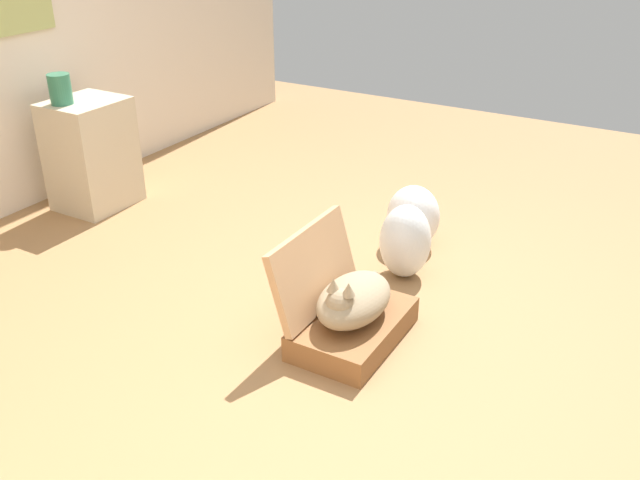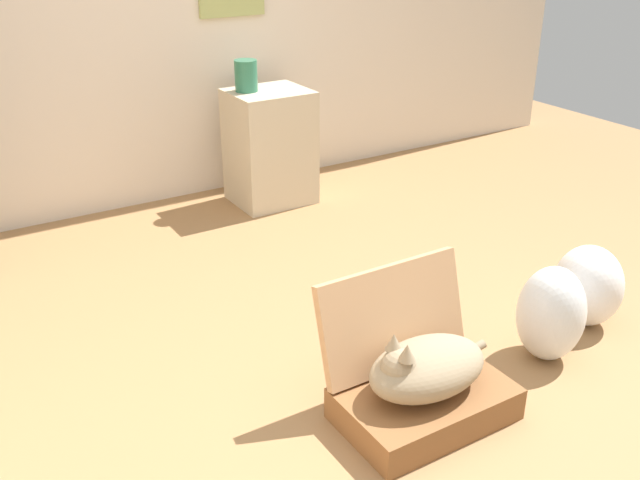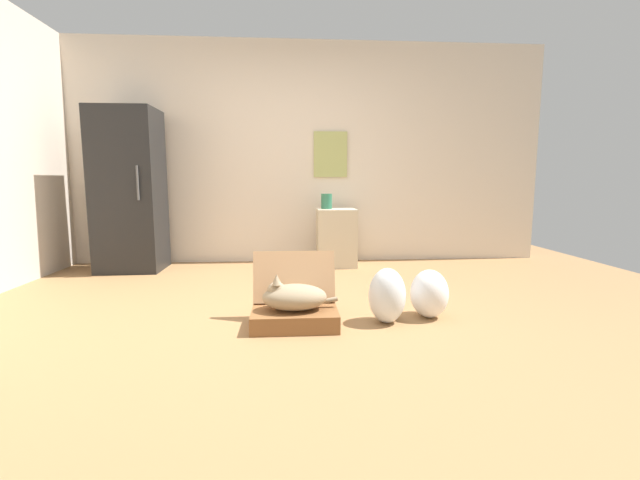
{
  "view_description": "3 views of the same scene",
  "coord_description": "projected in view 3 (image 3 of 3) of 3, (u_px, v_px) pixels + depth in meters",
  "views": [
    {
      "loc": [
        -2.1,
        -1.35,
        1.77
      ],
      "look_at": [
        0.22,
        -0.01,
        0.41
      ],
      "focal_mm": 39.19,
      "sensor_mm": 36.0,
      "label": 1
    },
    {
      "loc": [
        -1.18,
        -1.71,
        1.59
      ],
      "look_at": [
        0.1,
        0.37,
        0.46
      ],
      "focal_mm": 40.35,
      "sensor_mm": 36.0,
      "label": 2
    },
    {
      "loc": [
        0.13,
        -3.0,
        0.98
      ],
      "look_at": [
        0.37,
        0.28,
        0.52
      ],
      "focal_mm": 24.06,
      "sensor_mm": 36.0,
      "label": 3
    }
  ],
  "objects": [
    {
      "name": "refrigerator",
      "position": [
        129.0,
        191.0,
        4.64
      ],
      "size": [
        0.66,
        0.61,
        1.74
      ],
      "color": "black",
      "rests_on": "ground"
    },
    {
      "name": "plastic_bag_white",
      "position": [
        387.0,
        296.0,
        2.96
      ],
      "size": [
        0.26,
        0.26,
        0.38
      ],
      "primitive_type": "ellipsoid",
      "color": "silver",
      "rests_on": "ground"
    },
    {
      "name": "side_table",
      "position": [
        336.0,
        238.0,
        4.92
      ],
      "size": [
        0.44,
        0.38,
        0.66
      ],
      "primitive_type": "cube",
      "color": "beige",
      "rests_on": "ground"
    },
    {
      "name": "suitcase_lid",
      "position": [
        294.0,
        277.0,
        3.05
      ],
      "size": [
        0.58,
        0.14,
        0.36
      ],
      "primitive_type": "cube",
      "rotation": [
        1.29,
        0.0,
        0.0
      ],
      "color": "tan",
      "rests_on": "suitcase_base"
    },
    {
      "name": "plastic_bag_clear",
      "position": [
        429.0,
        294.0,
        3.08
      ],
      "size": [
        0.27,
        0.29,
        0.35
      ],
      "primitive_type": "ellipsoid",
      "color": "white",
      "rests_on": "ground"
    },
    {
      "name": "wall_back",
      "position": [
        278.0,
        154.0,
        5.14
      ],
      "size": [
        6.4,
        0.15,
        2.6
      ],
      "color": "beige",
      "rests_on": "ground"
    },
    {
      "name": "suitcase_base",
      "position": [
        295.0,
        318.0,
        2.89
      ],
      "size": [
        0.58,
        0.37,
        0.12
      ],
      "primitive_type": "cube",
      "color": "brown",
      "rests_on": "ground"
    },
    {
      "name": "cat",
      "position": [
        293.0,
        296.0,
        2.87
      ],
      "size": [
        0.51,
        0.28,
        0.24
      ],
      "color": "#998466",
      "rests_on": "suitcase_base"
    },
    {
      "name": "ground_plane",
      "position": [
        272.0,
        318.0,
        3.09
      ],
      "size": [
        7.68,
        7.68,
        0.0
      ],
      "primitive_type": "plane",
      "color": "#9E7247",
      "rests_on": "ground"
    },
    {
      "name": "vase_tall",
      "position": [
        327.0,
        201.0,
        4.9
      ],
      "size": [
        0.13,
        0.13,
        0.17
      ],
      "primitive_type": "cylinder",
      "color": "#2D7051",
      "rests_on": "side_table"
    }
  ]
}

